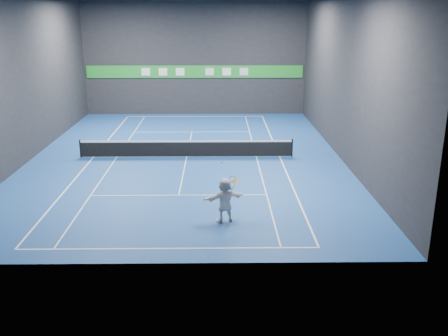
{
  "coord_description": "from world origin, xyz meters",
  "views": [
    {
      "loc": [
        1.82,
        -28.23,
        8.18
      ],
      "look_at": [
        2.11,
        -6.97,
        1.5
      ],
      "focal_mm": 40.0,
      "sensor_mm": 36.0,
      "label": 1
    }
  ],
  "objects_px": {
    "tennis_net": "(186,148)",
    "tennis_racket": "(233,181)",
    "player": "(225,200)",
    "tennis_ball": "(222,162)"
  },
  "relations": [
    {
      "from": "tennis_net",
      "to": "tennis_racket",
      "type": "height_order",
      "value": "tennis_racket"
    },
    {
      "from": "tennis_net",
      "to": "tennis_racket",
      "type": "xyz_separation_m",
      "value": [
        2.42,
        -9.39,
        1.18
      ]
    },
    {
      "from": "player",
      "to": "tennis_net",
      "type": "height_order",
      "value": "player"
    },
    {
      "from": "player",
      "to": "tennis_net",
      "type": "relative_size",
      "value": 0.15
    },
    {
      "from": "player",
      "to": "tennis_racket",
      "type": "xyz_separation_m",
      "value": [
        0.32,
        0.05,
        0.8
      ]
    },
    {
      "from": "tennis_ball",
      "to": "tennis_net",
      "type": "xyz_separation_m",
      "value": [
        -1.98,
        9.19,
        -1.89
      ]
    },
    {
      "from": "tennis_racket",
      "to": "player",
      "type": "bearing_deg",
      "value": -171.4
    },
    {
      "from": "tennis_ball",
      "to": "player",
      "type": "bearing_deg",
      "value": -62.72
    },
    {
      "from": "tennis_racket",
      "to": "tennis_net",
      "type": "bearing_deg",
      "value": 104.47
    },
    {
      "from": "tennis_net",
      "to": "tennis_racket",
      "type": "relative_size",
      "value": 17.97
    }
  ]
}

